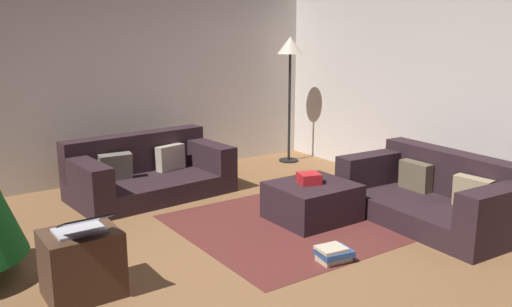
% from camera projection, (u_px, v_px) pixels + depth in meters
% --- Properties ---
extents(ground_plane, '(6.40, 6.40, 0.00)m').
position_uv_depth(ground_plane, '(235.00, 267.00, 4.30)').
color(ground_plane, brown).
extents(rear_partition, '(6.40, 0.12, 2.60)m').
position_uv_depth(rear_partition, '(97.00, 78.00, 6.52)').
color(rear_partition, silver).
rests_on(rear_partition, ground_plane).
extents(corner_partition, '(0.12, 6.40, 2.60)m').
position_uv_depth(corner_partition, '(478.00, 85.00, 5.74)').
color(corner_partition, silver).
rests_on(corner_partition, ground_plane).
extents(couch_left, '(1.83, 1.10, 0.68)m').
position_uv_depth(couch_left, '(147.00, 172.00, 6.16)').
color(couch_left, '#2D1E23').
rests_on(couch_left, ground_plane).
extents(couch_right, '(1.07, 1.81, 0.67)m').
position_uv_depth(couch_right, '(437.00, 196.00, 5.30)').
color(couch_right, '#2D1E23').
rests_on(couch_right, ground_plane).
extents(ottoman, '(0.79, 0.71, 0.38)m').
position_uv_depth(ottoman, '(312.00, 201.00, 5.35)').
color(ottoman, '#2D1E23').
rests_on(ottoman, ground_plane).
extents(gift_box, '(0.26, 0.25, 0.11)m').
position_uv_depth(gift_box, '(309.00, 178.00, 5.30)').
color(gift_box, red).
rests_on(gift_box, ottoman).
extents(tv_remote, '(0.11, 0.17, 0.02)m').
position_uv_depth(tv_remote, '(322.00, 179.00, 5.42)').
color(tv_remote, black).
rests_on(tv_remote, ottoman).
extents(side_table, '(0.52, 0.44, 0.49)m').
position_uv_depth(side_table, '(82.00, 264.00, 3.80)').
color(side_table, '#4C3323').
rests_on(side_table, ground_plane).
extents(laptop, '(0.34, 0.41, 0.19)m').
position_uv_depth(laptop, '(82.00, 227.00, 3.68)').
color(laptop, silver).
rests_on(laptop, side_table).
extents(book_stack, '(0.31, 0.26, 0.13)m').
position_uv_depth(book_stack, '(334.00, 254.00, 4.39)').
color(book_stack, beige).
rests_on(book_stack, ground_plane).
extents(corner_lamp, '(0.36, 0.36, 1.79)m').
position_uv_depth(corner_lamp, '(290.00, 55.00, 7.43)').
color(corner_lamp, black).
rests_on(corner_lamp, ground_plane).
extents(area_rug, '(2.60, 2.00, 0.01)m').
position_uv_depth(area_rug, '(312.00, 219.00, 5.39)').
color(area_rug, '#5C2723').
rests_on(area_rug, ground_plane).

